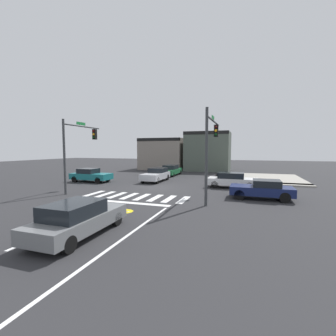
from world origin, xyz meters
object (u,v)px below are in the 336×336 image
car_teal (91,175)px  car_white (232,180)px  car_navy (262,189)px  car_silver (156,175)px  traffic_signal_southwest (79,143)px  traffic_signal_southeast (211,140)px  car_gray (78,218)px  car_green (171,170)px

car_teal → car_white: bearing=3.5°
car_navy → car_silver: car_silver is taller
car_navy → traffic_signal_southwest: bearing=5.6°
traffic_signal_southeast → car_gray: bearing=155.0°
car_green → car_gray: 22.55m
car_teal → car_gray: (9.65, -13.56, -0.00)m
traffic_signal_southeast → car_white: (1.11, 5.71, -3.48)m
car_green → car_teal: (-6.37, -8.75, 0.00)m
car_navy → car_gray: size_ratio=0.93×
car_navy → car_green: 16.34m
car_green → car_gray: (3.28, -22.31, -0.00)m
car_white → car_silver: (-8.25, 1.81, 0.01)m
traffic_signal_southwest → car_gray: bearing=-140.9°
car_teal → car_gray: 16.64m
car_green → car_teal: car_teal is taller
car_navy → car_silver: bearing=-30.5°
car_white → car_green: bearing=137.2°
car_white → car_green: car_green is taller
car_teal → car_silver: 7.13m
traffic_signal_southwest → car_navy: traffic_signal_southwest is taller
car_gray → car_silver: car_silver is taller
traffic_signal_southwest → car_silver: 9.24m
car_gray → car_silver: size_ratio=0.98×
car_gray → car_white: bearing=-19.7°
car_white → car_green: size_ratio=0.95×
car_white → car_navy: size_ratio=1.05×
traffic_signal_southeast → car_gray: (-4.08, -8.77, -3.48)m
car_navy → car_teal: bearing=-11.5°
car_white → car_green: (-8.47, 7.84, 0.00)m
car_teal → car_green: bearing=53.9°
car_navy → car_green: bearing=-48.6°
car_green → car_teal: size_ratio=1.07×
traffic_signal_southeast → car_navy: (3.45, 1.29, -3.50)m
traffic_signal_southwest → car_gray: size_ratio=1.29×
car_white → car_navy: (2.34, -4.41, -0.02)m
traffic_signal_southwest → car_navy: 14.99m
car_navy → car_gray: bearing=53.2°
car_white → traffic_signal_southeast: bearing=-101.0°
car_gray → car_silver: (-3.05, 16.29, 0.01)m
car_green → car_white: bearing=47.2°
traffic_signal_southwest → car_navy: size_ratio=1.39×
traffic_signal_southwest → car_white: size_ratio=1.33×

